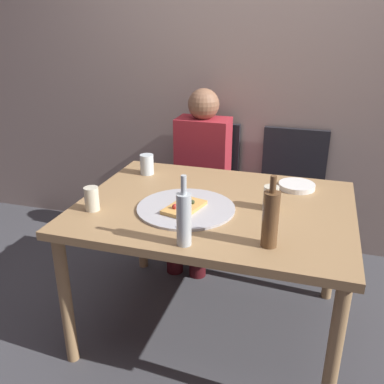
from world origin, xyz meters
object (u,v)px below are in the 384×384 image
tumbler_near (92,199)px  guest_in_sweater (199,169)px  pizza_slice_last (184,207)px  chair_left (205,179)px  wine_bottle (270,218)px  tumbler_far (271,198)px  beer_bottle (184,218)px  chair_right (291,188)px  plate_stack (297,186)px  wine_glass (147,164)px  dining_table (215,218)px  pizza_tray (186,208)px

tumbler_near → guest_in_sweater: 1.04m
pizza_slice_last → chair_left: chair_left is taller
wine_bottle → tumbler_far: (-0.04, 0.36, -0.07)m
wine_bottle → tumbler_far: bearing=96.3°
beer_bottle → chair_left: beer_bottle is taller
wine_bottle → chair_right: size_ratio=0.34×
tumbler_far → plate_stack: (0.10, 0.31, -0.04)m
beer_bottle → tumbler_near: bearing=160.2°
tumbler_far → chair_right: chair_right is taller
wine_glass → guest_in_sweater: 0.52m
tumbler_far → chair_right: (0.04, 0.89, -0.29)m
wine_bottle → tumbler_near: (-0.85, 0.10, -0.07)m
wine_bottle → tumbler_near: bearing=173.4°
tumbler_far → guest_in_sweater: (-0.57, 0.74, -0.16)m
pizza_slice_last → chair_right: chair_right is taller
dining_table → guest_in_sweater: bearing=111.4°
pizza_slice_last → wine_glass: size_ratio=2.09×
pizza_slice_last → plate_stack: size_ratio=1.26×
pizza_slice_last → chair_right: 1.15m
wine_bottle → tumbler_far: 0.37m
tumbler_near → wine_glass: wine_glass is taller
chair_left → plate_stack: bearing=139.1°
beer_bottle → dining_table: bearing=87.0°
wine_glass → chair_right: chair_right is taller
tumbler_far → wine_glass: size_ratio=0.99×
beer_bottle → chair_left: (-0.28, 1.34, -0.35)m
wine_glass → tumbler_near: bearing=-95.8°
pizza_slice_last → wine_glass: wine_glass is taller
pizza_slice_last → tumbler_far: 0.42m
wine_bottle → plate_stack: size_ratio=1.55×
pizza_tray → beer_bottle: size_ratio=1.58×
wine_bottle → beer_bottle: wine_bottle is taller
chair_left → guest_in_sweater: size_ratio=0.77×
plate_stack → chair_left: chair_left is taller
pizza_slice_last → beer_bottle: (0.10, -0.30, 0.09)m
pizza_slice_last → guest_in_sweater: size_ratio=0.21×
pizza_tray → beer_bottle: 0.36m
pizza_tray → chair_right: bearing=66.9°
pizza_tray → plate_stack: bearing=41.3°
chair_left → chair_right: (0.61, 0.00, 0.00)m
dining_table → chair_left: chair_left is taller
beer_bottle → wine_glass: (-0.47, 0.74, -0.06)m
tumbler_near → wine_bottle: bearing=-6.6°
chair_left → pizza_slice_last: bearing=99.7°
pizza_tray → chair_right: 1.13m
tumbler_far → plate_stack: size_ratio=0.59×
pizza_tray → pizza_slice_last: 0.03m
pizza_slice_last → beer_bottle: beer_bottle is taller
beer_bottle → guest_in_sweater: bearing=103.1°
tumbler_near → plate_stack: 1.08m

